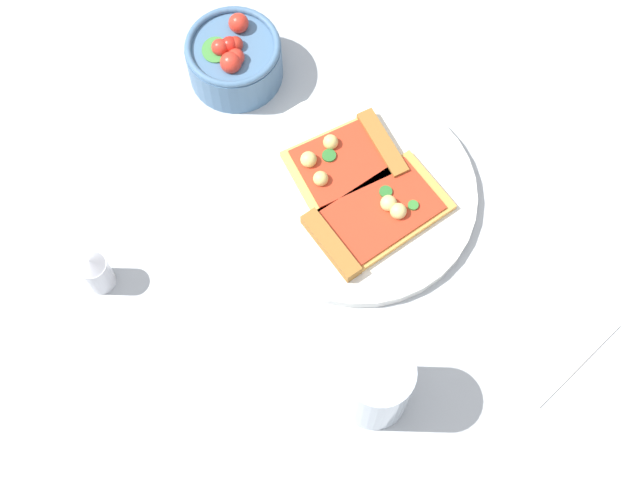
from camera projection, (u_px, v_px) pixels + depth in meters
name	position (u px, v px, depth m)	size (l,w,h in m)	color
ground_plane	(352.00, 218.00, 1.02)	(2.40, 2.40, 0.00)	#B2B7BC
plate	(359.00, 194.00, 1.02)	(0.27, 0.27, 0.01)	white
pizza_slice_near	(373.00, 218.00, 1.00)	(0.17, 0.13, 0.03)	gold
pizza_slice_far	(348.00, 159.00, 1.03)	(0.15, 0.13, 0.03)	#E5B256
salad_bowl	(234.00, 58.00, 1.06)	(0.12, 0.12, 0.08)	#4C7299
soda_glass	(377.00, 385.00, 0.89)	(0.07, 0.07, 0.11)	silver
paper_napkin	(544.00, 332.00, 0.96)	(0.13, 0.10, 0.00)	silver
pepper_shaker	(96.00, 271.00, 0.96)	(0.03, 0.03, 0.06)	silver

